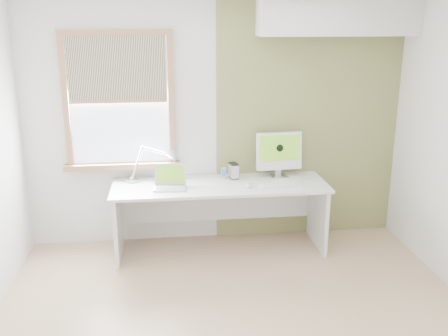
{
  "coord_description": "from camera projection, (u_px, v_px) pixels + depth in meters",
  "views": [
    {
      "loc": [
        -0.53,
        -3.47,
        2.35
      ],
      "look_at": [
        0.0,
        1.05,
        1.0
      ],
      "focal_mm": 40.25,
      "sensor_mm": 36.0,
      "label": 1
    }
  ],
  "objects": [
    {
      "name": "phone_dock",
      "position": [
        224.0,
        176.0,
        5.29
      ],
      "size": [
        0.08,
        0.08,
        0.13
      ],
      "color": "silver",
      "rests_on": "desk"
    },
    {
      "name": "desk",
      "position": [
        219.0,
        200.0,
        5.25
      ],
      "size": [
        2.2,
        0.7,
        0.73
      ],
      "color": "silver",
      "rests_on": "room"
    },
    {
      "name": "soffit",
      "position": [
        338.0,
        14.0,
        4.98
      ],
      "size": [
        1.6,
        0.4,
        0.42
      ],
      "primitive_type": "cube",
      "color": "white",
      "rests_on": "room"
    },
    {
      "name": "laptop",
      "position": [
        170.0,
        182.0,
        5.03
      ],
      "size": [
        0.34,
        0.28,
        0.22
      ],
      "color": "silver",
      "rests_on": "desk"
    },
    {
      "name": "external_drive",
      "position": [
        233.0,
        171.0,
        5.31
      ],
      "size": [
        0.1,
        0.14,
        0.16
      ],
      "color": "silver",
      "rests_on": "desk"
    },
    {
      "name": "window",
      "position": [
        119.0,
        102.0,
        5.11
      ],
      "size": [
        1.2,
        0.14,
        1.42
      ],
      "color": "#A7724D",
      "rests_on": "room"
    },
    {
      "name": "desk_lamp",
      "position": [
        165.0,
        160.0,
        5.3
      ],
      "size": [
        0.67,
        0.34,
        0.37
      ],
      "color": "silver",
      "rests_on": "desk"
    },
    {
      "name": "mouse",
      "position": [
        249.0,
        185.0,
        5.05
      ],
      "size": [
        0.1,
        0.13,
        0.03
      ],
      "primitive_type": "ellipsoid",
      "rotation": [
        0.0,
        0.0,
        -0.33
      ],
      "color": "white",
      "rests_on": "desk"
    },
    {
      "name": "room",
      "position": [
        241.0,
        169.0,
        3.66
      ],
      "size": [
        4.04,
        3.54,
        2.64
      ],
      "color": "tan",
      "rests_on": "ground"
    },
    {
      "name": "accent_wall",
      "position": [
        308.0,
        120.0,
        5.43
      ],
      "size": [
        2.0,
        0.02,
        2.6
      ],
      "primitive_type": "cube",
      "color": "olive",
      "rests_on": "room"
    },
    {
      "name": "keyboard",
      "position": [
        281.0,
        185.0,
        5.07
      ],
      "size": [
        0.45,
        0.16,
        0.02
      ],
      "color": "white",
      "rests_on": "desk"
    },
    {
      "name": "imac",
      "position": [
        279.0,
        152.0,
        5.32
      ],
      "size": [
        0.49,
        0.17,
        0.48
      ],
      "color": "silver",
      "rests_on": "desk"
    }
  ]
}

